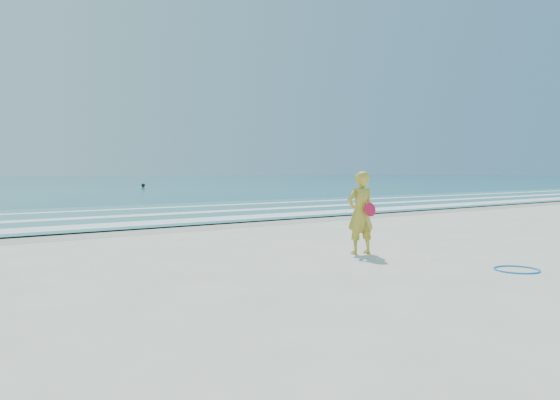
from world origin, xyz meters
TOP-DOWN VIEW (x-y plane):
  - ground at (0.00, 0.00)m, footprint 400.00×400.00m
  - wet_sand at (0.00, 9.00)m, footprint 400.00×2.40m
  - shallow at (0.00, 14.00)m, footprint 400.00×10.00m
  - foam_near at (0.00, 10.30)m, footprint 400.00×1.40m
  - foam_mid at (0.00, 13.20)m, footprint 400.00×0.90m
  - foam_far at (0.00, 16.50)m, footprint 400.00×0.60m
  - hoop at (1.59, -0.46)m, footprint 0.88×0.88m
  - buoy at (14.88, 46.85)m, footprint 0.37×0.37m
  - woman at (0.82, 2.32)m, footprint 0.64×0.48m

SIDE VIEW (x-z plane):
  - ground at x=0.00m, z-range 0.00..0.00m
  - wet_sand at x=0.00m, z-range 0.00..0.00m
  - hoop at x=1.59m, z-range 0.00..0.03m
  - shallow at x=0.00m, z-range 0.04..0.05m
  - foam_near at x=0.00m, z-range 0.05..0.06m
  - foam_mid at x=0.00m, z-range 0.05..0.06m
  - foam_far at x=0.00m, z-range 0.05..0.06m
  - buoy at x=14.88m, z-range 0.04..0.41m
  - woman at x=0.82m, z-range 0.00..1.61m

